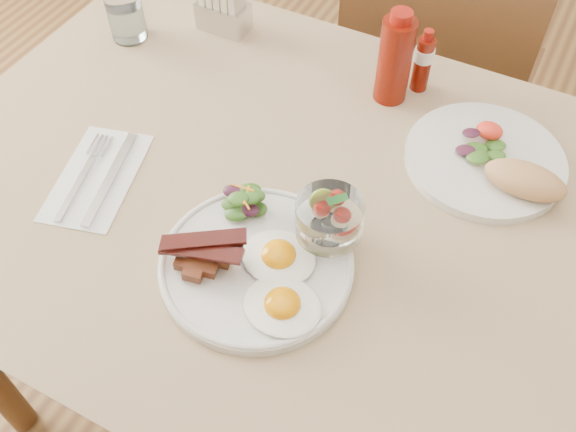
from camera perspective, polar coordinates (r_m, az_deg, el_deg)
name	(u,v)px	position (r m, az deg, el deg)	size (l,w,h in m)	color
table	(319,238)	(1.07, 2.74, -1.99)	(1.33, 0.88, 0.75)	#502F19
chair_far	(435,76)	(1.62, 12.96, 12.01)	(0.42, 0.42, 0.93)	#502F19
main_plate	(256,265)	(0.92, -2.82, -4.39)	(0.28, 0.28, 0.02)	silver
fried_eggs	(280,280)	(0.89, -0.67, -5.69)	(0.18, 0.20, 0.03)	white
bacon_potato_pile	(202,255)	(0.90, -7.64, -3.46)	(0.13, 0.09, 0.05)	brown
side_salad	(244,202)	(0.96, -3.95, 1.23)	(0.08, 0.08, 0.04)	#1D4312
fruit_cup	(329,218)	(0.89, 3.69, -0.20)	(0.10, 0.10, 0.10)	white
second_plate	(494,163)	(1.09, 17.88, 4.50)	(0.27, 0.26, 0.07)	silver
ketchup_bottle	(395,59)	(1.14, 9.47, 13.59)	(0.06, 0.06, 0.17)	#620F05
hot_sauce_bottle	(423,61)	(1.18, 11.92, 13.33)	(0.05, 0.05, 0.12)	#620F05
sugar_caddy	(223,11)	(1.32, -5.79, 17.67)	(0.10, 0.06, 0.09)	silver
water_glass	(125,13)	(1.33, -14.26, 17.05)	(0.07, 0.07, 0.12)	white
napkin_cutlery	(98,177)	(1.08, -16.55, 3.34)	(0.17, 0.24, 0.01)	white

